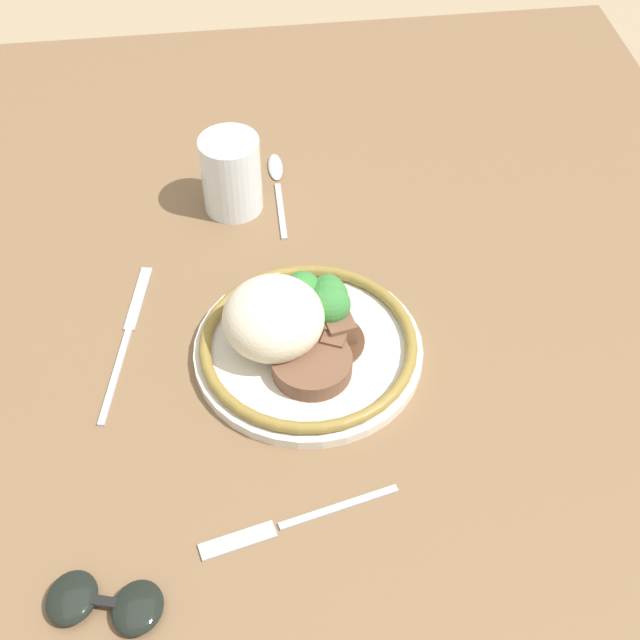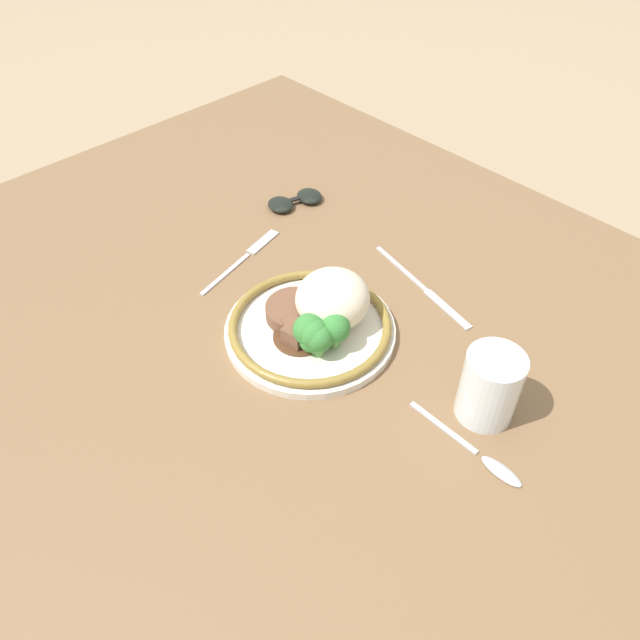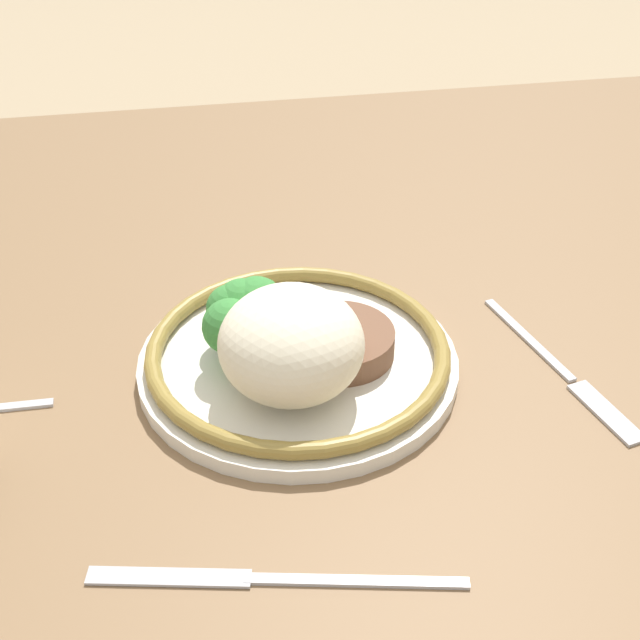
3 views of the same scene
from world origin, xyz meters
TOP-DOWN VIEW (x-y plane):
  - ground_plane at (0.00, 0.00)m, footprint 8.00×8.00m
  - dining_table at (0.00, 0.00)m, footprint 1.30×1.05m
  - plate at (0.01, 0.01)m, footprint 0.23×0.23m
  - fork at (-0.18, 0.05)m, footprint 0.05×0.18m
  - knife at (0.06, 0.18)m, footprint 0.21×0.05m

SIDE VIEW (x-z plane):
  - ground_plane at x=0.00m, z-range 0.00..0.00m
  - dining_table at x=0.00m, z-range 0.00..0.05m
  - fork at x=-0.18m, z-range 0.05..0.05m
  - knife at x=0.06m, z-range 0.05..0.05m
  - plate at x=0.01m, z-range 0.03..0.12m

